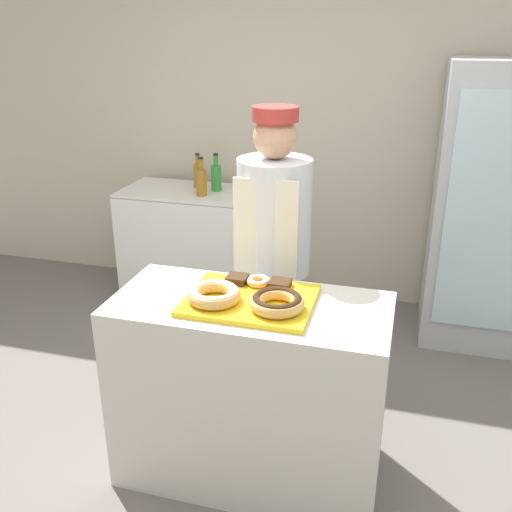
{
  "coord_description": "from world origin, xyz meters",
  "views": [
    {
      "loc": [
        0.62,
        -2.12,
        2.03
      ],
      "look_at": [
        0.0,
        0.1,
        1.1
      ],
      "focal_mm": 40.0,
      "sensor_mm": 36.0,
      "label": 1
    }
  ],
  "objects_px": {
    "donut_light_glaze": "(214,294)",
    "chest_freezer": "(189,245)",
    "donut_chocolate_glaze": "(277,302)",
    "brownie_back_right": "(280,284)",
    "donut_mini_center": "(258,281)",
    "bottle_amber": "(198,175)",
    "baker_person": "(273,259)",
    "brownie_back_left": "(237,279)",
    "serving_tray": "(250,300)",
    "beverage_fridge": "(488,208)",
    "bottle_amber_b": "(201,181)",
    "bottle_green": "(216,176)"
  },
  "relations": [
    {
      "from": "donut_light_glaze",
      "to": "bottle_green",
      "type": "distance_m",
      "value": 1.96
    },
    {
      "from": "donut_light_glaze",
      "to": "bottle_amber",
      "type": "height_order",
      "value": "bottle_amber"
    },
    {
      "from": "serving_tray",
      "to": "brownie_back_right",
      "type": "relative_size",
      "value": 5.93
    },
    {
      "from": "bottle_green",
      "to": "beverage_fridge",
      "type": "bearing_deg",
      "value": -1.55
    },
    {
      "from": "donut_light_glaze",
      "to": "chest_freezer",
      "type": "bearing_deg",
      "value": 115.63
    },
    {
      "from": "bottle_amber",
      "to": "bottle_green",
      "type": "xyz_separation_m",
      "value": [
        0.16,
        -0.04,
        0.01
      ]
    },
    {
      "from": "donut_chocolate_glaze",
      "to": "chest_freezer",
      "type": "xyz_separation_m",
      "value": [
        -1.14,
        1.81,
        -0.53
      ]
    },
    {
      "from": "serving_tray",
      "to": "brownie_back_right",
      "type": "bearing_deg",
      "value": 54.53
    },
    {
      "from": "donut_light_glaze",
      "to": "beverage_fridge",
      "type": "distance_m",
      "value": 2.2
    },
    {
      "from": "brownie_back_right",
      "to": "bottle_amber",
      "type": "height_order",
      "value": "bottle_amber"
    },
    {
      "from": "bottle_amber_b",
      "to": "brownie_back_left",
      "type": "bearing_deg",
      "value": -63.65
    },
    {
      "from": "donut_mini_center",
      "to": "brownie_back_right",
      "type": "relative_size",
      "value": 1.18
    },
    {
      "from": "bottle_amber_b",
      "to": "bottle_green",
      "type": "bearing_deg",
      "value": 69.51
    },
    {
      "from": "beverage_fridge",
      "to": "bottle_amber",
      "type": "distance_m",
      "value": 2.06
    },
    {
      "from": "donut_chocolate_glaze",
      "to": "brownie_back_left",
      "type": "height_order",
      "value": "donut_chocolate_glaze"
    },
    {
      "from": "donut_light_glaze",
      "to": "donut_chocolate_glaze",
      "type": "height_order",
      "value": "same"
    },
    {
      "from": "baker_person",
      "to": "bottle_green",
      "type": "relative_size",
      "value": 5.98
    },
    {
      "from": "brownie_back_right",
      "to": "chest_freezer",
      "type": "height_order",
      "value": "brownie_back_right"
    },
    {
      "from": "brownie_back_left",
      "to": "beverage_fridge",
      "type": "bearing_deg",
      "value": 52.5
    },
    {
      "from": "brownie_back_left",
      "to": "donut_light_glaze",
      "type": "bearing_deg",
      "value": -99.97
    },
    {
      "from": "donut_light_glaze",
      "to": "bottle_green",
      "type": "bearing_deg",
      "value": 109.07
    },
    {
      "from": "bottle_amber",
      "to": "bottle_amber_b",
      "type": "xyz_separation_m",
      "value": [
        0.1,
        -0.2,
        0.01
      ]
    },
    {
      "from": "serving_tray",
      "to": "bottle_green",
      "type": "relative_size",
      "value": 1.97
    },
    {
      "from": "donut_mini_center",
      "to": "baker_person",
      "type": "bearing_deg",
      "value": 95.79
    },
    {
      "from": "donut_mini_center",
      "to": "bottle_amber",
      "type": "xyz_separation_m",
      "value": [
        -0.94,
        1.69,
        0.03
      ]
    },
    {
      "from": "donut_light_glaze",
      "to": "donut_mini_center",
      "type": "height_order",
      "value": "donut_light_glaze"
    },
    {
      "from": "donut_chocolate_glaze",
      "to": "beverage_fridge",
      "type": "bearing_deg",
      "value": 61.4
    },
    {
      "from": "brownie_back_left",
      "to": "beverage_fridge",
      "type": "relative_size",
      "value": 0.05
    },
    {
      "from": "donut_mini_center",
      "to": "beverage_fridge",
      "type": "height_order",
      "value": "beverage_fridge"
    },
    {
      "from": "donut_chocolate_glaze",
      "to": "brownie_back_left",
      "type": "distance_m",
      "value": 0.32
    },
    {
      "from": "beverage_fridge",
      "to": "bottle_amber_b",
      "type": "height_order",
      "value": "beverage_fridge"
    },
    {
      "from": "brownie_back_left",
      "to": "chest_freezer",
      "type": "xyz_separation_m",
      "value": [
        -0.9,
        1.6,
        -0.51
      ]
    },
    {
      "from": "brownie_back_left",
      "to": "beverage_fridge",
      "type": "distance_m",
      "value": 2.01
    },
    {
      "from": "brownie_back_right",
      "to": "beverage_fridge",
      "type": "xyz_separation_m",
      "value": [
        1.02,
        1.59,
        -0.03
      ]
    },
    {
      "from": "brownie_back_left",
      "to": "bottle_amber_b",
      "type": "distance_m",
      "value": 1.66
    },
    {
      "from": "brownie_back_left",
      "to": "beverage_fridge",
      "type": "xyz_separation_m",
      "value": [
        1.22,
        1.59,
        -0.03
      ]
    },
    {
      "from": "baker_person",
      "to": "donut_mini_center",
      "type": "bearing_deg",
      "value": -84.21
    },
    {
      "from": "brownie_back_right",
      "to": "beverage_fridge",
      "type": "bearing_deg",
      "value": 57.35
    },
    {
      "from": "bottle_amber",
      "to": "bottle_amber_b",
      "type": "bearing_deg",
      "value": -62.89
    },
    {
      "from": "donut_chocolate_glaze",
      "to": "bottle_amber",
      "type": "distance_m",
      "value": 2.18
    },
    {
      "from": "donut_light_glaze",
      "to": "beverage_fridge",
      "type": "height_order",
      "value": "beverage_fridge"
    },
    {
      "from": "brownie_back_right",
      "to": "baker_person",
      "type": "height_order",
      "value": "baker_person"
    },
    {
      "from": "donut_light_glaze",
      "to": "brownie_back_left",
      "type": "height_order",
      "value": "donut_light_glaze"
    },
    {
      "from": "donut_mini_center",
      "to": "brownie_back_left",
      "type": "bearing_deg",
      "value": 180.0
    },
    {
      "from": "chest_freezer",
      "to": "bottle_green",
      "type": "bearing_deg",
      "value": 11.14
    },
    {
      "from": "donut_chocolate_glaze",
      "to": "brownie_back_right",
      "type": "distance_m",
      "value": 0.21
    },
    {
      "from": "bottle_green",
      "to": "bottle_amber",
      "type": "bearing_deg",
      "value": 164.45
    },
    {
      "from": "donut_chocolate_glaze",
      "to": "beverage_fridge",
      "type": "xyz_separation_m",
      "value": [
        0.98,
        1.8,
        -0.05
      ]
    },
    {
      "from": "donut_light_glaze",
      "to": "chest_freezer",
      "type": "relative_size",
      "value": 0.24
    },
    {
      "from": "donut_mini_center",
      "to": "bottle_amber_b",
      "type": "distance_m",
      "value": 1.71
    }
  ]
}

